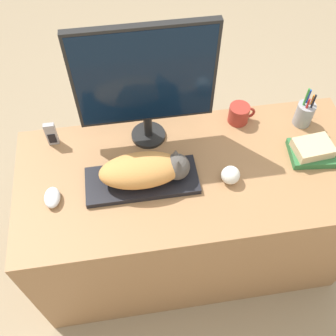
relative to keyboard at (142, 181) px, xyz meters
name	(u,v)px	position (x,y,z in m)	size (l,w,h in m)	color
ground_plane	(198,306)	(0.21, -0.30, -0.75)	(12.00, 12.00, 0.00)	#998466
desk	(189,216)	(0.21, 0.02, -0.38)	(1.44, 0.64, 0.74)	#9E7047
keyboard	(142,181)	(0.00, 0.00, 0.00)	(0.44, 0.18, 0.02)	black
cat	(147,169)	(0.02, 0.00, 0.07)	(0.35, 0.16, 0.12)	#D18C47
monitor	(145,80)	(0.05, 0.23, 0.31)	(0.54, 0.15, 0.55)	black
computer_mouse	(52,197)	(-0.35, -0.03, 0.01)	(0.06, 0.09, 0.04)	silver
coffee_mug	(239,114)	(0.46, 0.27, 0.03)	(0.12, 0.09, 0.08)	#9E2D23
pen_cup	(304,113)	(0.74, 0.21, 0.05)	(0.08, 0.08, 0.20)	#939399
baseball	(231,175)	(0.35, -0.04, 0.03)	(0.07, 0.07, 0.07)	silver
phone	(51,134)	(-0.35, 0.26, 0.04)	(0.04, 0.02, 0.11)	#99999E
book_stack	(312,151)	(0.71, 0.03, 0.02)	(0.19, 0.17, 0.07)	#2D6B38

